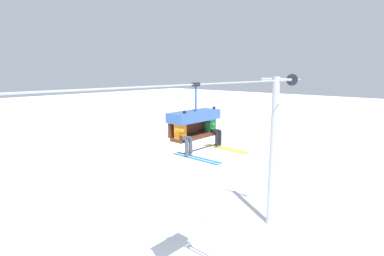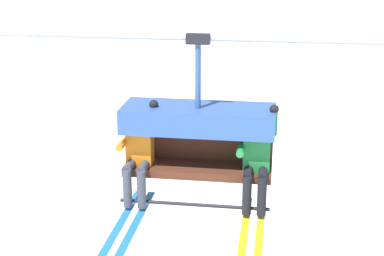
% 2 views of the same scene
% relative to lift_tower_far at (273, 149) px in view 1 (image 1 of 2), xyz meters
% --- Properties ---
extents(lift_tower_far, '(0.36, 1.88, 8.09)m').
position_rel_lift_tower_far_xyz_m(lift_tower_far, '(0.00, 0.00, 0.00)').
color(lift_tower_far, '#9EA3A8').
rests_on(lift_tower_far, ground_plane).
extents(lift_cable, '(16.02, 0.05, 0.05)m').
position_rel_lift_tower_far_xyz_m(lift_cable, '(-7.01, -0.78, 3.60)').
color(lift_cable, '#9EA3A8').
extents(chairlift_chair, '(1.87, 0.74, 2.05)m').
position_rel_lift_tower_far_xyz_m(chairlift_chair, '(-7.08, -0.71, 2.47)').
color(chairlift_chair, '#512819').
extents(skier_orange, '(0.48, 1.70, 1.34)m').
position_rel_lift_tower_far_xyz_m(skier_orange, '(-7.80, -0.92, 2.20)').
color(skier_orange, orange).
extents(skier_green, '(0.48, 1.70, 1.34)m').
position_rel_lift_tower_far_xyz_m(skier_green, '(-6.35, -0.92, 2.20)').
color(skier_green, '#23843D').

